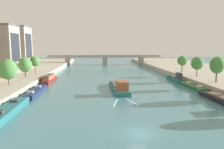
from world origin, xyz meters
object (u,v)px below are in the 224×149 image
at_px(moored_boat_left_far, 9,110).
at_px(tree_right_end_of_row, 182,61).
at_px(barge_midriver, 119,87).
at_px(tree_right_far, 197,63).
at_px(moored_boat_left_lone, 35,91).
at_px(tree_right_second, 217,65).
at_px(bridge_far, 105,58).
at_px(tree_left_distant, 25,65).
at_px(moored_boat_right_far, 193,87).
at_px(moored_boat_left_downstream, 50,79).
at_px(moored_boat_right_end, 175,78).
at_px(tree_left_past_mid, 35,61).
at_px(tree_left_midway, 8,69).

relative_size(moored_boat_left_far, tree_right_end_of_row, 2.41).
xyz_separation_m(barge_midriver, tree_right_far, (27.00, 11.17, 5.26)).
xyz_separation_m(moored_boat_left_far, moored_boat_left_lone, (0.12, 15.75, -0.17)).
bearing_deg(tree_right_far, tree_right_second, -89.97).
xyz_separation_m(tree_right_far, bridge_far, (-27.41, 65.57, -2.17)).
bearing_deg(tree_left_distant, moored_boat_right_far, -14.59).
height_order(moored_boat_left_downstream, moored_boat_right_end, moored_boat_right_end).
bearing_deg(moored_boat_left_downstream, bridge_far, 71.31).
distance_m(tree_left_distant, tree_right_second, 57.59).
bearing_deg(bridge_far, moored_boat_left_lone, -105.00).
distance_m(moored_boat_right_end, tree_left_past_mid, 51.08).
height_order(tree_left_past_mid, bridge_far, tree_left_past_mid).
relative_size(moored_boat_left_downstream, moored_boat_right_end, 1.09).
bearing_deg(tree_right_far, moored_boat_left_downstream, 175.89).
relative_size(barge_midriver, bridge_far, 0.26).
relative_size(barge_midriver, moored_boat_left_lone, 1.19).
distance_m(barge_midriver, moored_boat_left_downstream, 25.94).
relative_size(barge_midriver, tree_left_past_mid, 2.91).
xyz_separation_m(barge_midriver, moored_boat_left_downstream, (-21.41, 14.65, 0.12)).
bearing_deg(tree_right_second, tree_right_end_of_row, 89.40).
distance_m(moored_boat_left_downstream, tree_right_end_of_row, 49.72).
distance_m(barge_midriver, tree_left_distant, 32.44).
bearing_deg(tree_left_midway, bridge_far, 69.28).
xyz_separation_m(moored_boat_right_far, bridge_far, (-21.42, 75.67, 3.50)).
relative_size(barge_midriver, moored_boat_left_downstream, 1.35).
bearing_deg(moored_boat_left_downstream, moored_boat_right_end, -1.10).
height_order(moored_boat_left_lone, tree_left_past_mid, tree_left_past_mid).
bearing_deg(bridge_far, tree_right_second, -70.34).
distance_m(tree_left_past_mid, tree_right_end_of_row, 56.10).
relative_size(tree_left_midway, tree_right_end_of_row, 1.06).
relative_size(tree_left_distant, tree_right_second, 0.90).
bearing_deg(tree_right_end_of_row, tree_left_distant, -170.40).
xyz_separation_m(tree_right_far, tree_right_end_of_row, (0.25, 12.35, -0.06)).
bearing_deg(tree_left_past_mid, tree_left_distant, -90.05).
relative_size(tree_left_distant, tree_right_far, 0.98).
relative_size(moored_boat_left_far, tree_right_second, 2.11).
relative_size(tree_left_past_mid, tree_right_second, 0.88).
bearing_deg(tree_left_distant, moored_boat_left_lone, -64.80).
height_order(moored_boat_right_far, tree_left_distant, tree_left_distant).
distance_m(barge_midriver, moored_boat_left_lone, 21.50).
bearing_deg(barge_midriver, moored_boat_left_far, -140.95).
relative_size(moored_boat_left_downstream, tree_right_far, 2.07).
distance_m(tree_left_past_mid, bridge_far, 59.16).
bearing_deg(tree_left_midway, tree_right_far, 10.08).
relative_size(moored_boat_left_far, moored_boat_left_downstream, 1.11).
bearing_deg(bridge_far, tree_left_distant, -114.39).
xyz_separation_m(moored_boat_left_far, tree_left_midway, (-7.43, 18.69, 5.12)).
relative_size(moored_boat_right_far, tree_left_past_mid, 2.11).
distance_m(tree_left_distant, tree_right_end_of_row, 56.89).
bearing_deg(moored_boat_left_lone, barge_midriver, 4.60).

